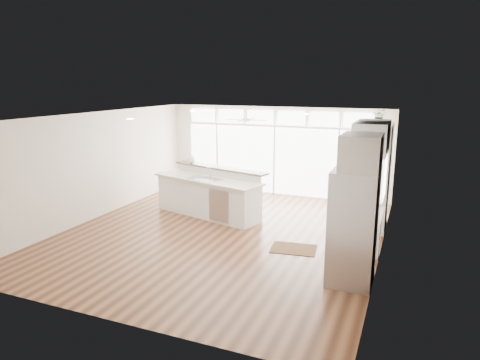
% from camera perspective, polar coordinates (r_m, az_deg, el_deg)
% --- Properties ---
extents(floor, '(7.00, 8.00, 0.02)m').
position_cam_1_polar(floor, '(10.01, -2.45, -7.16)').
color(floor, '#482716').
rests_on(floor, ground).
extents(ceiling, '(7.00, 8.00, 0.02)m').
position_cam_1_polar(ceiling, '(9.42, -2.61, 8.50)').
color(ceiling, white).
rests_on(ceiling, wall_back).
extents(wall_back, '(7.00, 0.04, 2.70)m').
position_cam_1_polar(wall_back, '(13.30, 4.74, 3.91)').
color(wall_back, beige).
rests_on(wall_back, floor).
extents(wall_front, '(7.00, 0.04, 2.70)m').
position_cam_1_polar(wall_front, '(6.36, -17.93, -6.78)').
color(wall_front, beige).
rests_on(wall_front, floor).
extents(wall_left, '(0.04, 8.00, 2.70)m').
position_cam_1_polar(wall_left, '(11.51, -18.55, 1.87)').
color(wall_left, beige).
rests_on(wall_left, floor).
extents(wall_right, '(0.04, 8.00, 2.70)m').
position_cam_1_polar(wall_right, '(8.78, 18.69, -1.44)').
color(wall_right, beige).
rests_on(wall_right, floor).
extents(glass_wall, '(5.80, 0.06, 2.08)m').
position_cam_1_polar(glass_wall, '(13.29, 4.63, 2.60)').
color(glass_wall, white).
rests_on(glass_wall, wall_back).
extents(transom_row, '(5.90, 0.06, 0.40)m').
position_cam_1_polar(transom_row, '(13.12, 4.74, 8.32)').
color(transom_row, white).
rests_on(transom_row, wall_back).
extents(desk_window, '(0.04, 0.85, 0.85)m').
position_cam_1_polar(desk_window, '(9.03, 18.66, 0.26)').
color(desk_window, white).
rests_on(desk_window, wall_right).
extents(ceiling_fan, '(1.16, 1.16, 0.32)m').
position_cam_1_polar(ceiling_fan, '(12.21, 0.84, 8.49)').
color(ceiling_fan, silver).
rests_on(ceiling_fan, ceiling).
extents(recessed_lights, '(3.40, 3.00, 0.02)m').
position_cam_1_polar(recessed_lights, '(9.61, -2.10, 8.47)').
color(recessed_lights, white).
rests_on(recessed_lights, ceiling).
extents(oven_cabinet, '(0.64, 1.20, 2.50)m').
position_cam_1_polar(oven_cabinet, '(10.58, 17.56, 0.45)').
color(oven_cabinet, white).
rests_on(oven_cabinet, floor).
extents(desk_nook, '(0.72, 1.30, 0.76)m').
position_cam_1_polar(desk_nook, '(9.37, 16.12, -6.57)').
color(desk_nook, white).
rests_on(desk_nook, floor).
extents(upper_cabinets, '(0.64, 1.30, 0.64)m').
position_cam_1_polar(upper_cabinets, '(8.92, 17.17, 5.43)').
color(upper_cabinets, white).
rests_on(upper_cabinets, wall_right).
extents(refrigerator, '(0.76, 0.90, 2.00)m').
position_cam_1_polar(refrigerator, '(7.62, 14.83, -6.09)').
color(refrigerator, '#ABABB0').
rests_on(refrigerator, floor).
extents(fridge_cabinet, '(0.64, 0.90, 0.60)m').
position_cam_1_polar(fridge_cabinet, '(7.30, 15.88, 3.56)').
color(fridge_cabinet, white).
rests_on(fridge_cabinet, wall_right).
extents(framed_photos, '(0.06, 0.22, 0.80)m').
position_cam_1_polar(framed_photos, '(9.67, 18.86, 0.14)').
color(framed_photos, black).
rests_on(framed_photos, wall_right).
extents(kitchen_island, '(3.27, 1.91, 1.22)m').
position_cam_1_polar(kitchen_island, '(11.17, -4.32, -1.70)').
color(kitchen_island, white).
rests_on(kitchen_island, floor).
extents(rug, '(1.02, 0.79, 0.01)m').
position_cam_1_polar(rug, '(9.17, 7.15, -9.07)').
color(rug, '#352011').
rests_on(rug, floor).
extents(office_chair, '(0.46, 0.43, 0.89)m').
position_cam_1_polar(office_chair, '(9.07, 14.77, -6.70)').
color(office_chair, black).
rests_on(office_chair, floor).
extents(fishbowl, '(0.27, 0.27, 0.22)m').
position_cam_1_polar(fishbowl, '(11.93, -6.52, 2.75)').
color(fishbowl, silver).
rests_on(fishbowl, kitchen_island).
extents(monitor, '(0.10, 0.47, 0.39)m').
position_cam_1_polar(monitor, '(9.21, 15.85, -3.13)').
color(monitor, black).
rests_on(monitor, desk_nook).
extents(keyboard, '(0.12, 0.30, 0.01)m').
position_cam_1_polar(keyboard, '(9.28, 14.74, -4.16)').
color(keyboard, white).
rests_on(keyboard, desk_nook).
extents(potted_plant, '(0.30, 0.34, 0.26)m').
position_cam_1_polar(potted_plant, '(10.38, 18.08, 7.90)').
color(potted_plant, '#275B28').
rests_on(potted_plant, oven_cabinet).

